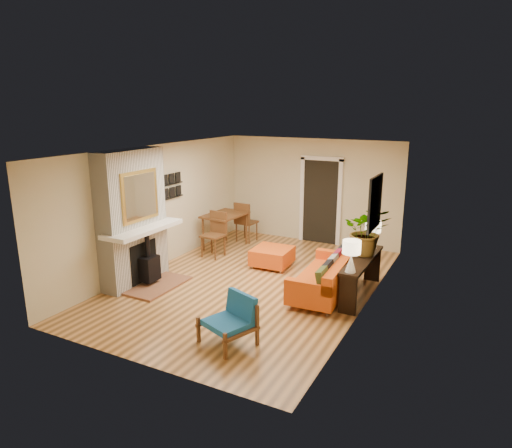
{
  "coord_description": "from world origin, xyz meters",
  "views": [
    {
      "loc": [
        3.95,
        -7.4,
        3.4
      ],
      "look_at": [
        0.0,
        0.2,
        1.15
      ],
      "focal_mm": 32.0,
      "sensor_mm": 36.0,
      "label": 1
    }
  ],
  "objects_px": {
    "sofa": "(328,277)",
    "lamp_far": "(373,231)",
    "lamp_near": "(351,252)",
    "houseplant": "(367,231)",
    "blue_chair": "(233,317)",
    "ottoman": "(272,256)",
    "dining_table": "(228,221)",
    "console_table": "(362,266)"
  },
  "relations": [
    {
      "from": "ottoman",
      "to": "lamp_far",
      "type": "xyz_separation_m",
      "value": [
        2.12,
        -0.01,
        0.83
      ]
    },
    {
      "from": "blue_chair",
      "to": "lamp_near",
      "type": "distance_m",
      "value": 2.24
    },
    {
      "from": "console_table",
      "to": "lamp_far",
      "type": "relative_size",
      "value": 3.43
    },
    {
      "from": "sofa",
      "to": "console_table",
      "type": "relative_size",
      "value": 1.07
    },
    {
      "from": "ottoman",
      "to": "houseplant",
      "type": "relative_size",
      "value": 0.91
    },
    {
      "from": "sofa",
      "to": "dining_table",
      "type": "relative_size",
      "value": 1.03
    },
    {
      "from": "dining_table",
      "to": "lamp_near",
      "type": "bearing_deg",
      "value": -30.56
    },
    {
      "from": "lamp_near",
      "to": "sofa",
      "type": "bearing_deg",
      "value": 135.07
    },
    {
      "from": "console_table",
      "to": "lamp_far",
      "type": "bearing_deg",
      "value": 90.0
    },
    {
      "from": "dining_table",
      "to": "houseplant",
      "type": "bearing_deg",
      "value": -17.5
    },
    {
      "from": "console_table",
      "to": "houseplant",
      "type": "distance_m",
      "value": 0.65
    },
    {
      "from": "blue_chair",
      "to": "houseplant",
      "type": "relative_size",
      "value": 0.97
    },
    {
      "from": "sofa",
      "to": "ottoman",
      "type": "bearing_deg",
      "value": 149.88
    },
    {
      "from": "ottoman",
      "to": "houseplant",
      "type": "xyz_separation_m",
      "value": [
        2.11,
        -0.46,
        0.95
      ]
    },
    {
      "from": "lamp_far",
      "to": "houseplant",
      "type": "relative_size",
      "value": 0.6
    },
    {
      "from": "lamp_far",
      "to": "houseplant",
      "type": "xyz_separation_m",
      "value": [
        -0.01,
        -0.45,
        0.12
      ]
    },
    {
      "from": "dining_table",
      "to": "blue_chair",
      "type": "bearing_deg",
      "value": -58.32
    },
    {
      "from": "sofa",
      "to": "houseplant",
      "type": "height_order",
      "value": "houseplant"
    },
    {
      "from": "sofa",
      "to": "dining_table",
      "type": "distance_m",
      "value": 3.48
    },
    {
      "from": "ottoman",
      "to": "lamp_near",
      "type": "height_order",
      "value": "lamp_near"
    },
    {
      "from": "ottoman",
      "to": "console_table",
      "type": "bearing_deg",
      "value": -18.26
    },
    {
      "from": "console_table",
      "to": "lamp_far",
      "type": "xyz_separation_m",
      "value": [
        0.0,
        0.69,
        0.49
      ]
    },
    {
      "from": "blue_chair",
      "to": "lamp_near",
      "type": "relative_size",
      "value": 1.63
    },
    {
      "from": "lamp_near",
      "to": "houseplant",
      "type": "xyz_separation_m",
      "value": [
        -0.01,
        1.0,
        0.12
      ]
    },
    {
      "from": "ottoman",
      "to": "lamp_far",
      "type": "relative_size",
      "value": 1.53
    },
    {
      "from": "ottoman",
      "to": "lamp_near",
      "type": "distance_m",
      "value": 2.71
    },
    {
      "from": "sofa",
      "to": "lamp_far",
      "type": "distance_m",
      "value": 1.28
    },
    {
      "from": "ottoman",
      "to": "lamp_near",
      "type": "bearing_deg",
      "value": -34.64
    },
    {
      "from": "sofa",
      "to": "lamp_near",
      "type": "bearing_deg",
      "value": -44.93
    },
    {
      "from": "houseplant",
      "to": "console_table",
      "type": "bearing_deg",
      "value": -87.6
    },
    {
      "from": "ottoman",
      "to": "console_table",
      "type": "distance_m",
      "value": 2.26
    },
    {
      "from": "houseplant",
      "to": "blue_chair",
      "type": "bearing_deg",
      "value": -114.16
    },
    {
      "from": "lamp_far",
      "to": "houseplant",
      "type": "distance_m",
      "value": 0.47
    },
    {
      "from": "blue_chair",
      "to": "lamp_near",
      "type": "height_order",
      "value": "lamp_near"
    },
    {
      "from": "lamp_near",
      "to": "lamp_far",
      "type": "xyz_separation_m",
      "value": [
        0.0,
        1.46,
        0.0
      ]
    },
    {
      "from": "ottoman",
      "to": "dining_table",
      "type": "xyz_separation_m",
      "value": [
        -1.52,
        0.68,
        0.44
      ]
    },
    {
      "from": "console_table",
      "to": "dining_table",
      "type": "bearing_deg",
      "value": 159.19
    },
    {
      "from": "sofa",
      "to": "blue_chair",
      "type": "bearing_deg",
      "value": -106.41
    },
    {
      "from": "blue_chair",
      "to": "dining_table",
      "type": "height_order",
      "value": "dining_table"
    },
    {
      "from": "dining_table",
      "to": "sofa",
      "type": "bearing_deg",
      "value": -27.29
    },
    {
      "from": "ottoman",
      "to": "houseplant",
      "type": "height_order",
      "value": "houseplant"
    },
    {
      "from": "ottoman",
      "to": "lamp_far",
      "type": "bearing_deg",
      "value": -0.25
    }
  ]
}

